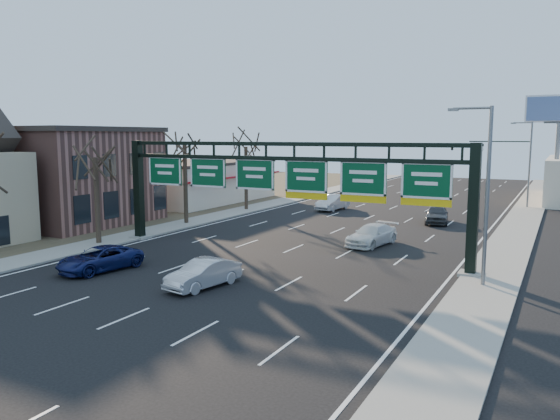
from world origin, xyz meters
The scene contains 20 objects.
ground centered at (0.00, 0.00, 0.00)m, with size 160.00×160.00×0.00m, color black.
sidewalk_left centered at (-12.80, 20.00, 0.06)m, with size 3.00×120.00×0.12m, color gray.
sidewalk_right centered at (12.80, 20.00, 0.06)m, with size 3.00×120.00×0.12m, color gray.
dirt_strip_left centered at (-25.00, 20.00, 0.03)m, with size 21.00×120.00×0.06m, color #473D2B.
lane_markings centered at (0.00, 20.00, 0.01)m, with size 21.60×120.00×0.01m, color white.
sign_gantry centered at (0.16, 8.00, 4.63)m, with size 24.60×1.20×7.20m.
brick_block centered at (-21.50, 11.00, 4.16)m, with size 10.40×12.40×8.30m.
cream_strip centered at (-21.48, 29.00, 2.36)m, with size 10.90×18.40×4.70m.
tree_gantry centered at (-12.80, 5.00, 7.11)m, with size 3.60×3.60×8.48m.
tree_mid centered at (-12.80, 15.00, 7.85)m, with size 3.60×3.60×9.24m.
tree_far centered at (-12.80, 25.00, 7.48)m, with size 3.60×3.60×8.86m.
streetlight_near centered at (12.47, 6.00, 5.08)m, with size 2.15×0.22×9.00m.
streetlight_far centered at (12.47, 40.00, 5.08)m, with size 2.15×0.22×9.00m.
billboard_right centered at (15.00, 44.98, 9.06)m, with size 7.00×0.50×12.00m.
traffic_signal_mast centered at (5.69, 55.00, 5.50)m, with size 10.16×0.54×7.00m.
car_blue_suv centered at (-7.02, -0.51, 0.68)m, with size 2.25×4.88×1.36m, color #121A50.
car_silver_sedan centered at (0.16, -0.61, 0.70)m, with size 1.48×4.25×1.40m, color #BCBDC1.
car_white_wagon centered at (4.29, 13.56, 0.71)m, with size 2.00×4.92×1.43m, color silver.
car_grey_far centered at (6.24, 25.52, 0.80)m, with size 1.89×4.70×1.60m, color #3B3D40.
car_silver_distant centered at (-4.96, 29.10, 0.79)m, with size 1.67×4.78×1.57m, color #BAB9BF.
Camera 1 is at (15.94, -22.42, 7.56)m, focal length 35.00 mm.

